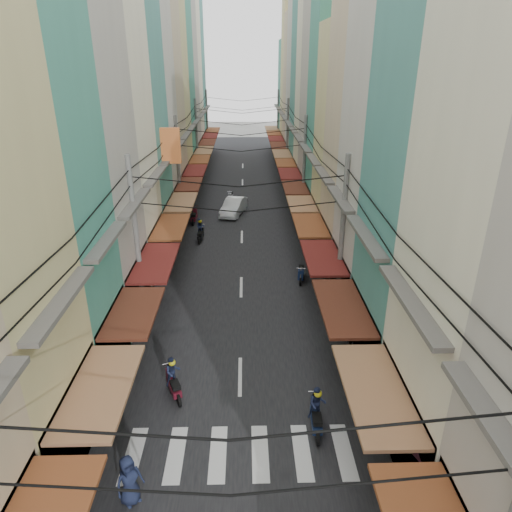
{
  "coord_description": "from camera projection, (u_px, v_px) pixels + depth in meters",
  "views": [
    {
      "loc": [
        0.29,
        -17.29,
        12.09
      ],
      "look_at": [
        0.83,
        5.11,
        2.34
      ],
      "focal_mm": 32.0,
      "sensor_mm": 36.0,
      "label": 1
    }
  ],
  "objects": [
    {
      "name": "utility_poles",
      "position": [
        241.0,
        144.0,
        31.79
      ],
      "size": [
        10.2,
        66.13,
        8.2
      ],
      "color": "slate",
      "rests_on": "ground"
    },
    {
      "name": "market_umbrella",
      "position": [
        458.0,
        446.0,
        12.53
      ],
      "size": [
        2.45,
        2.45,
        2.59
      ],
      "color": "#B2B2B7",
      "rests_on": "ground"
    },
    {
      "name": "sidewalk_right",
      "position": [
        318.0,
        211.0,
        39.13
      ],
      "size": [
        3.0,
        80.0,
        0.06
      ],
      "primitive_type": "cube",
      "color": "gray",
      "rests_on": "ground"
    },
    {
      "name": "building_row_right",
      "position": [
        352.0,
        99.0,
        32.16
      ],
      "size": [
        7.8,
        68.98,
        22.59
      ],
      "color": "teal",
      "rests_on": "ground"
    },
    {
      "name": "parked_scooters",
      "position": [
        359.0,
        396.0,
        17.05
      ],
      "size": [
        12.7,
        12.1,
        1.0
      ],
      "color": "black",
      "rests_on": "ground"
    },
    {
      "name": "road",
      "position": [
        242.0,
        212.0,
        38.99
      ],
      "size": [
        10.0,
        80.0,
        0.02
      ],
      "primitive_type": "cube",
      "color": "black",
      "rests_on": "ground"
    },
    {
      "name": "bicycle",
      "position": [
        366.0,
        348.0,
        20.67
      ],
      "size": [
        1.82,
        1.3,
        1.18
      ],
      "primitive_type": "imported",
      "rotation": [
        0.0,
        0.0,
        2.0
      ],
      "color": "black",
      "rests_on": "ground"
    },
    {
      "name": "building_row_left",
      "position": [
        127.0,
        94.0,
        31.77
      ],
      "size": [
        7.8,
        67.67,
        23.7
      ],
      "color": "beige",
      "rests_on": "ground"
    },
    {
      "name": "pedestrians",
      "position": [
        158.0,
        305.0,
        22.21
      ],
      "size": [
        11.9,
        19.46,
        2.18
      ],
      "color": "black",
      "rests_on": "ground"
    },
    {
      "name": "ground",
      "position": [
        240.0,
        348.0,
        20.66
      ],
      "size": [
        160.0,
        160.0,
        0.0
      ],
      "primitive_type": "plane",
      "color": "slate",
      "rests_on": "ground"
    },
    {
      "name": "crosswalk",
      "position": [
        239.0,
        453.0,
        15.15
      ],
      "size": [
        7.55,
        2.4,
        0.01
      ],
      "color": "silver",
      "rests_on": "ground"
    },
    {
      "name": "moving_scooters",
      "position": [
        228.0,
        279.0,
        26.04
      ],
      "size": [
        7.66,
        29.96,
        1.8
      ],
      "color": "black",
      "rests_on": "ground"
    },
    {
      "name": "sidewalk_left",
      "position": [
        166.0,
        212.0,
        38.84
      ],
      "size": [
        3.0,
        80.0,
        0.06
      ],
      "primitive_type": "cube",
      "color": "gray",
      "rests_on": "ground"
    },
    {
      "name": "white_car",
      "position": [
        234.0,
        214.0,
        38.37
      ],
      "size": [
        5.05,
        2.98,
        1.67
      ],
      "primitive_type": "imported",
      "rotation": [
        0.0,
        0.0,
        -0.25
      ],
      "color": "white",
      "rests_on": "ground"
    },
    {
      "name": "traffic_sign",
      "position": [
        383.0,
        322.0,
        18.72
      ],
      "size": [
        0.1,
        0.64,
        2.92
      ],
      "color": "slate",
      "rests_on": "ground"
    }
  ]
}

